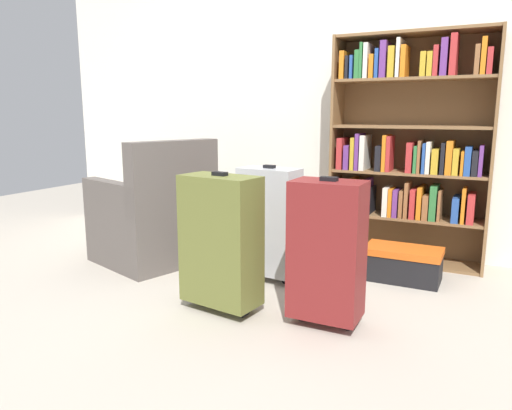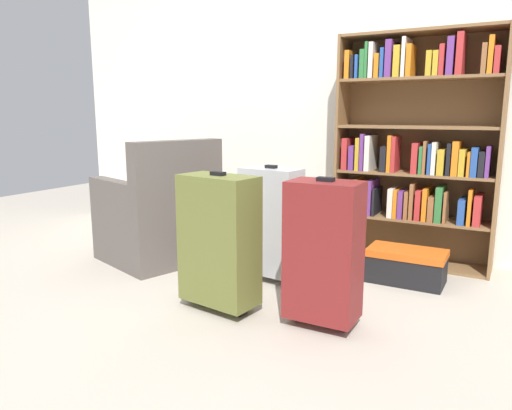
% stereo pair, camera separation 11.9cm
% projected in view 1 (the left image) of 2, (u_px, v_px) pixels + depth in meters
% --- Properties ---
extents(ground_plane, '(9.04, 9.04, 0.00)m').
position_uv_depth(ground_plane, '(216.00, 313.00, 2.63)').
color(ground_plane, '#B2A899').
extents(back_wall, '(5.17, 0.10, 2.60)m').
position_uv_depth(back_wall, '(322.00, 85.00, 3.85)').
color(back_wall, silver).
rests_on(back_wall, ground).
extents(bookshelf, '(1.10, 0.30, 1.63)m').
position_uv_depth(bookshelf, '(408.00, 146.00, 3.43)').
color(bookshelf, brown).
rests_on(bookshelf, ground).
extents(armchair, '(0.88, 0.88, 0.90)m').
position_uv_depth(armchair, '(155.00, 219.00, 3.51)').
color(armchair, '#59514C').
rests_on(armchair, ground).
extents(mug, '(0.12, 0.08, 0.10)m').
position_uv_depth(mug, '(218.00, 259.00, 3.45)').
color(mug, '#1959A5').
rests_on(mug, ground).
extents(storage_box, '(0.48, 0.28, 0.22)m').
position_uv_depth(storage_box, '(403.00, 263.00, 3.14)').
color(storage_box, black).
rests_on(storage_box, ground).
extents(suitcase_olive, '(0.45, 0.28, 0.78)m').
position_uv_depth(suitcase_olive, '(221.00, 240.00, 2.61)').
color(suitcase_olive, brown).
rests_on(suitcase_olive, ground).
extents(suitcase_silver, '(0.40, 0.24, 0.76)m').
position_uv_depth(suitcase_silver, '(269.00, 221.00, 3.10)').
color(suitcase_silver, '#B7BABF').
rests_on(suitcase_silver, ground).
extents(suitcase_dark_red, '(0.36, 0.24, 0.77)m').
position_uv_depth(suitcase_dark_red, '(327.00, 250.00, 2.43)').
color(suitcase_dark_red, maroon).
rests_on(suitcase_dark_red, ground).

